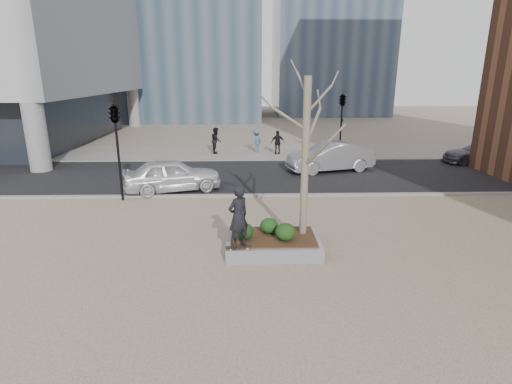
{
  "coord_description": "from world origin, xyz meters",
  "views": [
    {
      "loc": [
        0.13,
        -11.94,
        5.54
      ],
      "look_at": [
        0.5,
        2.0,
        1.4
      ],
      "focal_mm": 28.0,
      "sensor_mm": 36.0,
      "label": 1
    }
  ],
  "objects_px": {
    "planter": "(273,244)",
    "skateboarder": "(238,217)",
    "police_car": "(172,175)",
    "skateboard": "(239,248)"
  },
  "relations": [
    {
      "from": "skateboarder",
      "to": "police_car",
      "type": "bearing_deg",
      "value": -105.28
    },
    {
      "from": "skateboard",
      "to": "police_car",
      "type": "distance_m",
      "value": 8.53
    },
    {
      "from": "planter",
      "to": "skateboarder",
      "type": "distance_m",
      "value": 1.87
    },
    {
      "from": "planter",
      "to": "skateboarder",
      "type": "height_order",
      "value": "skateboarder"
    },
    {
      "from": "planter",
      "to": "police_car",
      "type": "distance_m",
      "value": 8.31
    },
    {
      "from": "police_car",
      "to": "planter",
      "type": "bearing_deg",
      "value": -163.88
    },
    {
      "from": "skateboarder",
      "to": "police_car",
      "type": "height_order",
      "value": "skateboarder"
    },
    {
      "from": "skateboard",
      "to": "skateboarder",
      "type": "distance_m",
      "value": 1.0
    },
    {
      "from": "planter",
      "to": "police_car",
      "type": "bearing_deg",
      "value": 122.38
    },
    {
      "from": "skateboarder",
      "to": "planter",
      "type": "bearing_deg",
      "value": 179.2
    }
  ]
}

